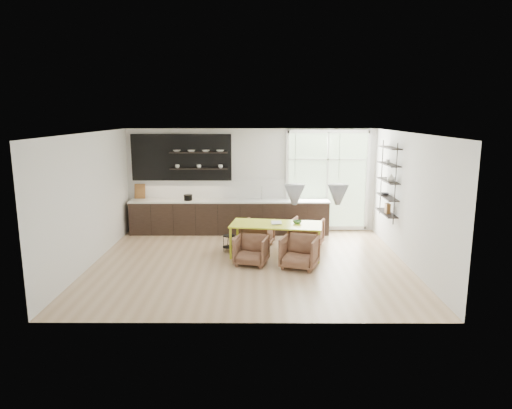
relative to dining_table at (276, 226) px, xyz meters
name	(u,v)px	position (x,y,z in m)	size (l,w,h in m)	color
room	(274,191)	(-0.04, 0.52, 0.74)	(7.02, 6.01, 2.91)	#D1AE8B
kitchen_run	(226,212)	(-1.31, 2.12, -0.12)	(5.54, 0.69, 2.75)	black
right_shelving	(388,183)	(2.74, 0.60, 0.93)	(0.26, 1.22, 1.90)	black
dining_table	(276,226)	(0.00, 0.00, 0.00)	(2.22, 1.24, 0.77)	#C7D221
armchair_back_left	(258,233)	(-0.44, 0.79, -0.38)	(0.72, 0.75, 0.68)	brown
armchair_back_right	(307,233)	(0.80, 0.75, -0.36)	(0.76, 0.78, 0.71)	brown
armchair_front_left	(251,250)	(-0.57, -0.65, -0.39)	(0.69, 0.71, 0.65)	brown
armchair_front_right	(300,252)	(0.48, -0.87, -0.37)	(0.75, 0.77, 0.70)	brown
wire_stool	(229,241)	(-1.13, 0.33, -0.46)	(0.32, 0.32, 0.40)	black
table_book	(271,223)	(-0.12, 0.04, 0.07)	(0.24, 0.33, 0.03)	white
table_bowl	(297,222)	(0.50, 0.05, 0.09)	(0.21, 0.21, 0.07)	#457544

